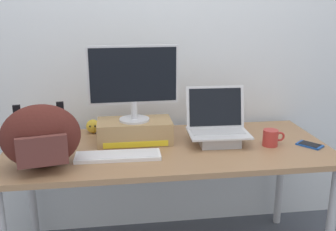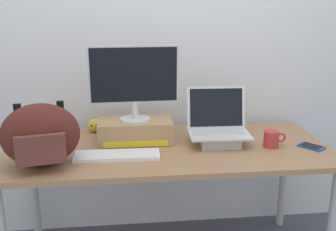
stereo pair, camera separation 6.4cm
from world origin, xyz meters
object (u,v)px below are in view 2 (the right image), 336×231
object	(u,v)px
coffee_mug	(272,139)
plush_toy	(95,126)
cell_phone	(311,146)
external_keyboard	(117,155)
toner_box_yellow	(135,131)
desktop_monitor	(134,80)
messenger_backpack	(41,135)
open_laptop	(218,132)

from	to	relation	value
coffee_mug	plush_toy	distance (m)	1.07
cell_phone	external_keyboard	bearing A→B (deg)	143.23
toner_box_yellow	desktop_monitor	bearing A→B (deg)	-87.88
toner_box_yellow	desktop_monitor	distance (m)	0.30
coffee_mug	cell_phone	bearing A→B (deg)	-9.43
external_keyboard	coffee_mug	xyz separation A→B (m)	(0.85, 0.06, 0.04)
messenger_backpack	plush_toy	xyz separation A→B (m)	(0.22, 0.50, -0.11)
toner_box_yellow	open_laptop	size ratio (longest dim) A/B	1.22
toner_box_yellow	coffee_mug	distance (m)	0.77
coffee_mug	external_keyboard	bearing A→B (deg)	-175.65
messenger_backpack	cell_phone	xyz separation A→B (m)	(1.43, 0.09, -0.15)
open_laptop	plush_toy	size ratio (longest dim) A/B	4.15
messenger_backpack	coffee_mug	world-z (taller)	messenger_backpack
desktop_monitor	open_laptop	size ratio (longest dim) A/B	1.45
desktop_monitor	external_keyboard	distance (m)	0.43
toner_box_yellow	desktop_monitor	xyz separation A→B (m)	(0.00, -0.00, 0.30)
external_keyboard	cell_phone	world-z (taller)	external_keyboard
external_keyboard	cell_phone	xyz separation A→B (m)	(1.07, 0.03, -0.01)
toner_box_yellow	messenger_backpack	world-z (taller)	messenger_backpack
coffee_mug	cell_phone	distance (m)	0.22
cell_phone	plush_toy	distance (m)	1.28
messenger_backpack	plush_toy	size ratio (longest dim) A/B	4.89
open_laptop	coffee_mug	size ratio (longest dim) A/B	2.74
toner_box_yellow	cell_phone	distance (m)	0.99
external_keyboard	toner_box_yellow	bearing A→B (deg)	68.21
external_keyboard	plush_toy	size ratio (longest dim) A/B	5.29
open_laptop	messenger_backpack	bearing A→B (deg)	-164.91
plush_toy	coffee_mug	bearing A→B (deg)	-20.26
open_laptop	coffee_mug	world-z (taller)	open_laptop
external_keyboard	desktop_monitor	bearing A→B (deg)	68.10
desktop_monitor	coffee_mug	bearing A→B (deg)	-14.25
desktop_monitor	cell_phone	xyz separation A→B (m)	(0.97, -0.21, -0.36)
open_laptop	messenger_backpack	world-z (taller)	messenger_backpack
external_keyboard	coffee_mug	world-z (taller)	coffee_mug
open_laptop	cell_phone	world-z (taller)	open_laptop
external_keyboard	plush_toy	xyz separation A→B (m)	(-0.15, 0.43, 0.03)
messenger_backpack	coffee_mug	size ratio (longest dim) A/B	3.23
desktop_monitor	messenger_backpack	xyz separation A→B (m)	(-0.46, -0.30, -0.21)
plush_toy	open_laptop	bearing A→B (deg)	-21.27
open_laptop	external_keyboard	distance (m)	0.59
desktop_monitor	messenger_backpack	size ratio (longest dim) A/B	1.23
cell_phone	coffee_mug	bearing A→B (deg)	132.26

